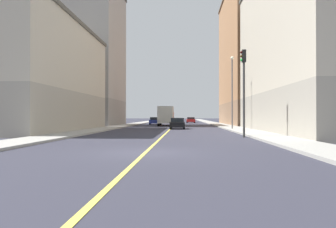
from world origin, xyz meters
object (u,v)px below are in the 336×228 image
object	(u,v)px
car_blue	(154,121)
street_lamp_left_near	(232,86)
building_right_corner	(35,76)
traffic_light_left_near	(244,81)
building_left_mid	(253,57)
car_red	(191,120)
car_black	(177,124)
building_right_midblock	(90,55)
building_left_near	(314,43)
box_truck	(166,116)

from	to	relation	value
car_blue	street_lamp_left_near	bearing A→B (deg)	-65.55
building_right_corner	car_blue	xyz separation A→B (m)	(10.02, 27.38, -5.10)
traffic_light_left_near	car_blue	world-z (taller)	traffic_light_left_near
building_left_mid	car_red	distance (m)	23.05
car_black	car_red	bearing A→B (deg)	86.19
building_right_midblock	car_blue	bearing A→B (deg)	37.36
building_right_corner	building_left_mid	bearing A→B (deg)	41.55
building_right_corner	car_black	size ratio (longest dim) A/B	5.12
street_lamp_left_near	building_right_midblock	bearing A→B (deg)	142.04
building_right_midblock	traffic_light_left_near	xyz separation A→B (m)	(19.90, -28.82, -7.47)
car_black	car_blue	size ratio (longest dim) A/B	1.05
building_right_corner	building_right_midblock	distance (m)	20.57
traffic_light_left_near	car_black	bearing A→B (deg)	108.39
building_left_near	traffic_light_left_near	bearing A→B (deg)	-137.59
car_black	box_truck	xyz separation A→B (m)	(-2.07, 12.29, 0.97)
building_left_mid	box_truck	world-z (taller)	building_left_mid
street_lamp_left_near	car_red	bearing A→B (deg)	95.70
car_black	car_blue	xyz separation A→B (m)	(-4.73, 20.98, 0.00)
car_red	traffic_light_left_near	bearing A→B (deg)	-86.84
building_right_corner	box_truck	bearing A→B (deg)	55.84
building_right_midblock	car_blue	xyz separation A→B (m)	(10.02, 7.65, -10.94)
building_right_corner	traffic_light_left_near	distance (m)	21.95
street_lamp_left_near	box_truck	size ratio (longest dim) A/B	1.13
building_left_near	street_lamp_left_near	world-z (taller)	building_left_near
car_blue	building_right_midblock	bearing A→B (deg)	-142.64
car_blue	box_truck	bearing A→B (deg)	-72.97
street_lamp_left_near	traffic_light_left_near	bearing A→B (deg)	-94.64
building_right_midblock	traffic_light_left_near	world-z (taller)	building_right_midblock
box_truck	car_blue	bearing A→B (deg)	107.03
building_right_midblock	car_blue	distance (m)	16.70
street_lamp_left_near	car_black	bearing A→B (deg)	154.10
car_red	building_left_near	bearing A→B (deg)	-76.19
building_left_mid	car_red	bearing A→B (deg)	122.18
building_left_mid	car_blue	size ratio (longest dim) A/B	5.92
building_right_midblock	traffic_light_left_near	distance (m)	35.82
building_left_mid	car_blue	bearing A→B (deg)	171.25
box_truck	building_right_midblock	bearing A→B (deg)	175.34
building_right_midblock	building_right_corner	bearing A→B (deg)	-90.00
street_lamp_left_near	car_blue	distance (m)	26.69
building_right_midblock	car_blue	size ratio (longest dim) A/B	5.66
car_black	box_truck	size ratio (longest dim) A/B	0.60
building_right_midblock	car_red	bearing A→B (deg)	52.06
building_right_midblock	street_lamp_left_near	xyz separation A→B (m)	(20.92, -16.32, -6.62)
building_left_mid	traffic_light_left_near	bearing A→B (deg)	-103.18
traffic_light_left_near	street_lamp_left_near	bearing A→B (deg)	85.36
car_blue	car_red	xyz separation A→B (m)	(7.08, 14.28, -0.02)
street_lamp_left_near	car_red	xyz separation A→B (m)	(-3.82, 38.25, -4.34)
building_right_corner	building_right_midblock	size ratio (longest dim) A/B	0.95
building_left_mid	traffic_light_left_near	world-z (taller)	building_left_mid
street_lamp_left_near	car_black	distance (m)	8.11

